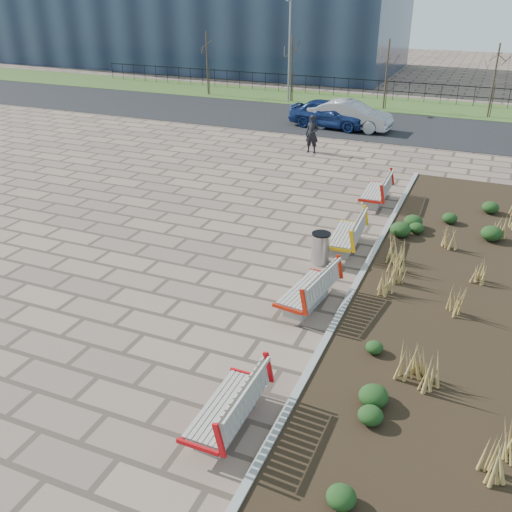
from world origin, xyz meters
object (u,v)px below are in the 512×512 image
at_px(bench_a, 225,404).
at_px(litter_bin, 321,249).
at_px(bench_c, 345,233).
at_px(lamp_west, 289,53).
at_px(pedestrian, 312,134).
at_px(bench_b, 307,287).
at_px(bench_d, 375,190).
at_px(car_blue, 329,113).
at_px(car_silver, 350,115).

xyz_separation_m(bench_a, litter_bin, (-0.37, 6.93, -0.05)).
height_order(bench_c, litter_bin, bench_c).
relative_size(bench_c, lamp_west, 0.35).
height_order(bench_c, pedestrian, pedestrian).
height_order(bench_b, pedestrian, pedestrian).
bearing_deg(lamp_west, bench_b, -68.93).
distance_m(bench_a, bench_c, 8.14).
distance_m(bench_b, lamp_west, 25.16).
distance_m(bench_d, car_blue, 11.35).
relative_size(bench_a, bench_d, 1.00).
xyz_separation_m(bench_a, pedestrian, (-4.09, 17.60, 0.35)).
height_order(car_blue, car_silver, car_blue).
distance_m(litter_bin, car_blue, 16.24).
xyz_separation_m(bench_a, car_blue, (-4.72, 22.57, 0.25)).
bearing_deg(pedestrian, lamp_west, 116.24).
xyz_separation_m(bench_d, lamp_west, (-9.00, 15.69, 2.54)).
distance_m(litter_bin, car_silver, 16.01).
height_order(bench_a, pedestrian, pedestrian).
bearing_deg(litter_bin, bench_d, 86.00).
bearing_deg(car_silver, bench_a, -167.33).
relative_size(bench_d, car_blue, 0.49).
xyz_separation_m(bench_a, lamp_west, (-9.00, 27.94, 2.54)).
bearing_deg(bench_c, bench_b, -92.68).
xyz_separation_m(bench_c, pedestrian, (-4.09, 9.45, 0.35)).
distance_m(bench_c, litter_bin, 1.27).
bearing_deg(lamp_west, bench_d, -60.15).
height_order(bench_b, car_blue, car_blue).
relative_size(pedestrian, car_silver, 0.39).
xyz_separation_m(litter_bin, lamp_west, (-8.63, 21.01, 2.59)).
height_order(bench_d, car_blue, car_blue).
distance_m(bench_b, car_silver, 18.38).
bearing_deg(bench_b, car_blue, 112.23).
bearing_deg(car_silver, car_blue, 95.08).
bearing_deg(bench_d, bench_a, -91.86).
bearing_deg(car_blue, bench_d, -149.16).
bearing_deg(bench_b, bench_d, 97.52).
bearing_deg(litter_bin, bench_b, -80.98).
bearing_deg(car_silver, bench_d, -157.21).
bearing_deg(car_blue, pedestrian, -166.46).
height_order(bench_a, bench_c, same).
bearing_deg(bench_a, bench_b, 90.51).
relative_size(bench_d, car_silver, 0.48).
relative_size(litter_bin, car_blue, 0.21).
relative_size(car_blue, car_silver, 0.97).
height_order(litter_bin, car_blue, car_blue).
relative_size(bench_a, bench_c, 1.00).
bearing_deg(bench_c, car_silver, 101.28).
height_order(bench_b, bench_c, same).
bearing_deg(bench_c, litter_bin, -109.75).
relative_size(car_silver, lamp_west, 0.73).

